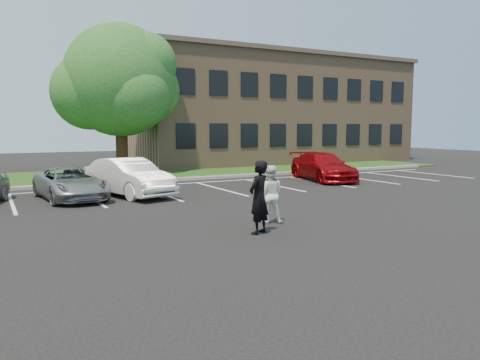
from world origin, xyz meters
The scene contains 11 objects.
ground_plane centered at (0.00, 0.00, 0.00)m, with size 90.00×90.00×0.00m, color black.
curb centered at (0.00, 12.00, 0.07)m, with size 40.00×0.30×0.15m, color gray.
grass_strip centered at (0.00, 16.00, 0.04)m, with size 44.00×8.00×0.08m, color #274317.
stall_lines centered at (1.40, 8.95, 0.01)m, with size 34.00×5.36×0.01m.
office_building centered at (14.00, 21.99, 4.16)m, with size 22.40×10.40×8.30m.
tree centered at (0.94, 17.53, 5.35)m, with size 7.80×7.20×8.80m.
man_black_suit centered at (-0.21, -0.40, 0.95)m, with size 0.69×0.45×1.90m, color black.
man_white_shirt centered at (0.77, 0.64, 0.83)m, with size 0.81×0.63×1.67m, color white.
car_silver_minivan centered at (-3.55, 7.99, 0.61)m, with size 2.04×4.42×1.23m, color #97999D.
car_white_sedan centered at (-1.35, 7.84, 0.76)m, with size 1.60×4.60×1.51m, color white.
car_red_compact centered at (9.01, 8.58, 0.71)m, with size 1.99×4.90×1.42m, color maroon.
Camera 1 is at (-6.32, -10.62, 2.74)m, focal length 35.00 mm.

